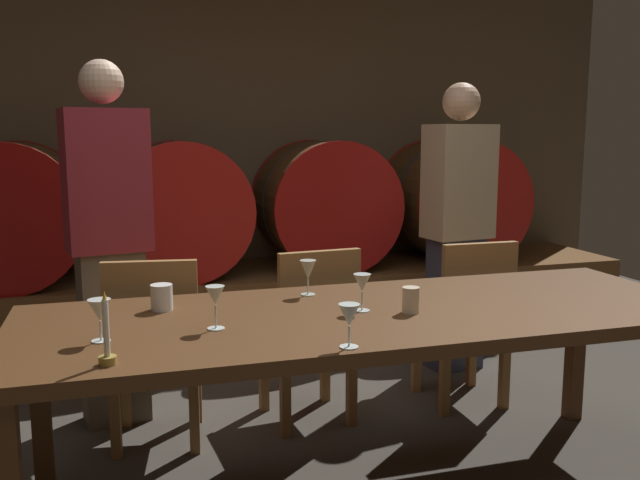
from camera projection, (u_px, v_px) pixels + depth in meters
name	position (u px, v px, depth m)	size (l,w,h in m)	color
back_wall	(238.00, 151.00, 5.14)	(6.04, 0.24, 2.57)	brown
barrel_shelf	(254.00, 302.00, 4.78)	(5.44, 0.90, 0.47)	brown
wine_barrel_far_left	(13.00, 214.00, 4.24)	(0.90, 0.80, 0.90)	brown
wine_barrel_center_left	(179.00, 209.00, 4.53)	(0.90, 0.80, 0.90)	#513319
wine_barrel_center_right	(324.00, 204.00, 4.82)	(0.90, 0.80, 0.90)	#513319
wine_barrel_far_right	(452.00, 200.00, 5.11)	(0.90, 0.80, 0.90)	#513319
dining_table	(373.00, 326.00, 2.56)	(2.62, 0.92, 0.75)	#4C2D16
chair_left	(155.00, 343.00, 3.02)	(0.45, 0.45, 0.88)	olive
chair_center	(312.00, 327.00, 3.26)	(0.43, 0.43, 0.88)	olive
chair_right	(468.00, 315.00, 3.49)	(0.40, 0.40, 0.88)	olive
guest_left	(109.00, 241.00, 3.24)	(0.42, 0.31, 1.75)	brown
guest_right	(457.00, 225.00, 4.01)	(0.41, 0.30, 1.70)	#33384C
candle_center	(107.00, 344.00, 1.94)	(0.05, 0.05, 0.22)	olive
wine_glass_far_left	(100.00, 311.00, 2.15)	(0.07, 0.07, 0.14)	silver
wine_glass_left	(215.00, 297.00, 2.29)	(0.07, 0.07, 0.15)	silver
wine_glass_center	(349.00, 317.00, 2.09)	(0.07, 0.07, 0.14)	silver
wine_glass_right	(308.00, 271.00, 2.77)	(0.07, 0.07, 0.15)	silver
wine_glass_far_right	(362.00, 284.00, 2.52)	(0.07, 0.07, 0.14)	silver
cup_left	(162.00, 297.00, 2.55)	(0.08, 0.08, 0.10)	white
cup_center	(411.00, 300.00, 2.51)	(0.06, 0.06, 0.10)	beige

